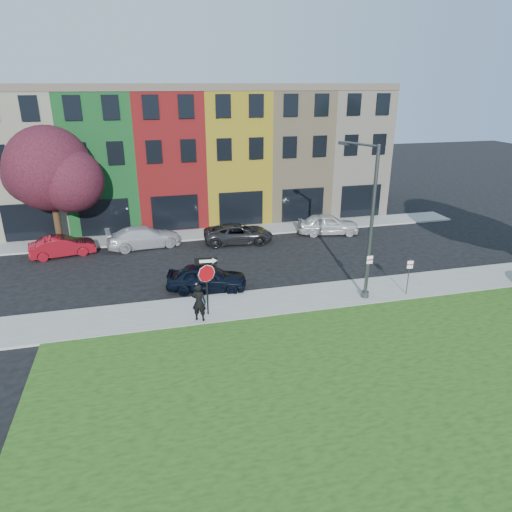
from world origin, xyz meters
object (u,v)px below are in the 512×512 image
object	(u,v)px
street_lamp	(368,224)
man	(199,302)
stop_sign	(207,274)
sedan_near	(207,278)

from	to	relation	value
street_lamp	man	bearing A→B (deg)	159.82
stop_sign	sedan_near	bearing A→B (deg)	88.02
stop_sign	street_lamp	distance (m)	8.30
man	stop_sign	bearing A→B (deg)	-111.60
street_lamp	stop_sign	bearing A→B (deg)	156.77
street_lamp	sedan_near	bearing A→B (deg)	135.26
sedan_near	stop_sign	bearing A→B (deg)	-174.48
stop_sign	sedan_near	world-z (taller)	stop_sign
stop_sign	man	distance (m)	1.34
stop_sign	sedan_near	xyz separation A→B (m)	(0.39, 3.03, -1.48)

